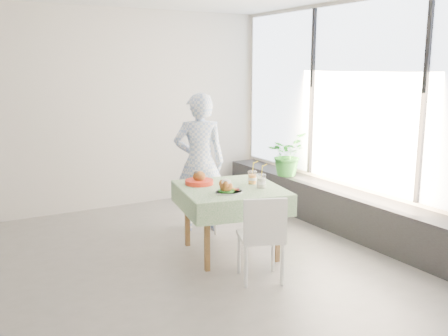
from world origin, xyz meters
TOP-DOWN VIEW (x-y plane):
  - floor at (0.00, 0.00)m, footprint 6.00×6.00m
  - wall_back at (0.00, 2.50)m, footprint 6.00×0.02m
  - wall_front at (0.00, -2.50)m, footprint 6.00×0.02m
  - wall_right at (3.00, 0.00)m, footprint 0.02×5.00m
  - window_pane at (2.97, 0.00)m, footprint 0.01×4.80m
  - window_ledge at (2.80, 0.00)m, footprint 0.40×4.80m
  - cafe_table at (1.18, 0.05)m, footprint 1.22×1.22m
  - chair_far at (1.26, 0.91)m, footprint 0.51×0.51m
  - chair_near at (1.08, -0.69)m, footprint 0.51×0.51m
  - diner at (1.27, 0.94)m, footprint 0.73×0.62m
  - main_dish at (1.03, -0.15)m, footprint 0.29×0.29m
  - juice_cup_orange at (1.46, 0.06)m, footprint 0.10×0.10m
  - juice_cup_lemonade at (1.45, -0.13)m, footprint 0.10×0.10m
  - second_dish at (0.95, 0.33)m, footprint 0.31×0.31m
  - potted_plant at (2.72, 1.12)m, footprint 0.70×0.68m

SIDE VIEW (x-z plane):
  - floor at x=0.00m, z-range 0.00..0.00m
  - window_ledge at x=2.80m, z-range 0.00..0.50m
  - chair_far at x=1.26m, z-range -0.16..0.67m
  - chair_near at x=1.08m, z-range -0.16..0.68m
  - cafe_table at x=1.18m, z-range 0.09..0.83m
  - second_dish at x=0.95m, z-range 0.71..0.86m
  - main_dish at x=1.03m, z-range 0.72..0.87m
  - potted_plant at x=2.72m, z-range 0.50..1.10m
  - juice_cup_orange at x=1.46m, z-range 0.67..0.95m
  - juice_cup_lemonade at x=1.45m, z-range 0.67..0.95m
  - diner at x=1.27m, z-range 0.00..1.70m
  - wall_back at x=0.00m, z-range 0.00..2.80m
  - wall_front at x=0.00m, z-range 0.00..2.80m
  - wall_right at x=3.00m, z-range 0.00..2.80m
  - window_pane at x=2.97m, z-range 0.56..2.74m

